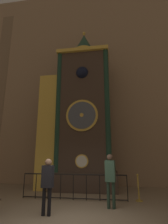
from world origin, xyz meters
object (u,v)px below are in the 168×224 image
object	(u,v)px
visitor_near	(48,180)
visitor_far	(110,175)
stanchion_post	(139,192)
clock_tower	(78,116)

from	to	relation	value
visitor_near	visitor_far	bearing A→B (deg)	30.59
stanchion_post	visitor_near	bearing A→B (deg)	-144.30
visitor_near	stanchion_post	bearing A→B (deg)	38.98
clock_tower	stanchion_post	xyz separation A→B (m)	(2.83, -1.78, -3.59)
visitor_far	stanchion_post	world-z (taller)	visitor_far
visitor_near	stanchion_post	xyz separation A→B (m)	(3.00, 2.16, -0.66)
clock_tower	visitor_far	size ratio (longest dim) A/B	5.25
visitor_far	visitor_near	bearing A→B (deg)	-142.45
visitor_near	visitor_far	xyz separation A→B (m)	(1.93, 1.00, 0.09)
clock_tower	stanchion_post	bearing A→B (deg)	-32.20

